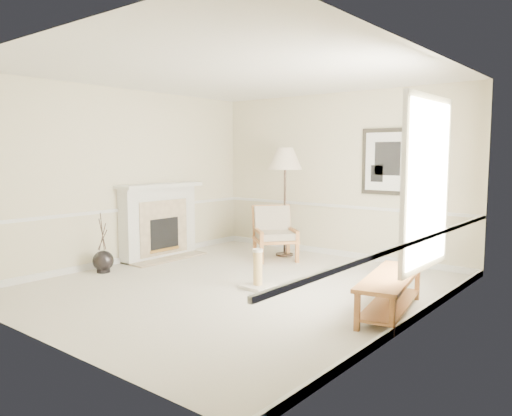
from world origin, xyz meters
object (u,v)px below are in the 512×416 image
(floor_vase, at_px, (103,261))
(scratching_post, at_px, (258,276))
(floor_lamp, at_px, (285,162))
(armchair, at_px, (274,230))
(bench, at_px, (390,288))

(floor_vase, relative_size, scratching_post, 1.72)
(floor_lamp, xyz_separation_m, scratching_post, (1.01, -2.04, -1.52))
(armchair, bearing_deg, bench, -79.16)
(armchair, bearing_deg, floor_vase, -169.53)
(floor_vase, height_order, bench, floor_vase)
(bench, distance_m, scratching_post, 1.87)
(scratching_post, bearing_deg, floor_lamp, 116.40)
(floor_vase, distance_m, bench, 4.39)
(armchair, bearing_deg, floor_lamp, 41.10)
(armchair, distance_m, floor_lamp, 1.24)
(armchair, xyz_separation_m, floor_lamp, (-0.00, 0.32, 1.19))
(floor_vase, xyz_separation_m, bench, (4.30, 0.88, 0.13))
(armchair, distance_m, scratching_post, 2.01)
(bench, height_order, scratching_post, scratching_post)
(floor_vase, relative_size, floor_lamp, 0.48)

